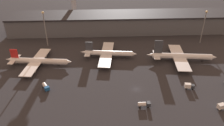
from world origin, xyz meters
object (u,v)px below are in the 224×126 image
Objects in this scene: airplane_2 at (181,56)px; service_vehicle_3 at (189,86)px; service_vehicle_0 at (144,104)px; airplane_0 at (38,61)px; service_vehicle_4 at (223,106)px; airplane_1 at (108,53)px; service_vehicle_1 at (46,87)px.

airplane_2 is 8.33× the size of service_vehicle_3.
service_vehicle_3 is at bearing 25.82° from service_vehicle_0.
airplane_0 is 7.25× the size of service_vehicle_4.
airplane_0 is 1.11× the size of airplane_1.
service_vehicle_0 is at bearing -119.46° from airplane_2.
service_vehicle_0 is at bearing 39.60° from service_vehicle_1.
airplane_1 is 76.45m from service_vehicle_4.
airplane_2 is 87.81m from service_vehicle_1.
airplane_2 is at bearing 77.77° from service_vehicle_4.
airplane_1 is at bearing 115.99° from service_vehicle_4.
service_vehicle_3 reaches higher than service_vehicle_4.
airplane_1 is 6.51× the size of service_vehicle_0.
service_vehicle_4 is (52.85, -55.23, -1.44)m from airplane_1.
airplane_0 reaches higher than service_vehicle_1.
airplane_1 reaches higher than service_vehicle_3.
service_vehicle_3 is at bearing -35.04° from airplane_1.
service_vehicle_0 is 1.00× the size of service_vehicle_4.
service_vehicle_1 is at bearing 160.49° from service_vehicle_0.
airplane_1 reaches higher than service_vehicle_0.
service_vehicle_0 is at bearing -28.91° from airplane_0.
service_vehicle_1 is at bearing -62.39° from airplane_0.
airplane_0 is at bearing -172.72° from airplane_2.
airplane_2 is at bearing 52.84° from service_vehicle_0.
service_vehicle_3 is 0.92× the size of service_vehicle_4.
service_vehicle_4 is at bearing -5.84° from service_vehicle_0.
service_vehicle_4 is at bearing -77.62° from airplane_2.
airplane_1 reaches higher than service_vehicle_1.
airplane_2 reaches higher than airplane_1.
service_vehicle_1 is (-35.20, -34.80, -1.49)m from airplane_1.
service_vehicle_0 is (-32.72, -44.49, -1.80)m from airplane_2.
airplane_1 is at bearing 178.07° from airplane_2.
airplane_2 reaches higher than service_vehicle_0.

